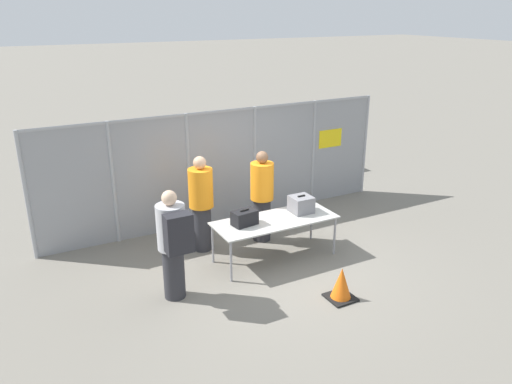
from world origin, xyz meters
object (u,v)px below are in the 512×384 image
(inspection_table, at_px, (275,222))
(suitcase_grey, at_px, (301,204))
(traveler_hooded, at_px, (173,242))
(suitcase_black, at_px, (245,218))
(traffic_cone, at_px, (341,285))
(utility_trailer, at_px, (283,157))
(security_worker_far, at_px, (201,203))
(security_worker_near, at_px, (262,195))

(inspection_table, distance_m, suitcase_grey, 0.61)
(suitcase_grey, height_order, traveler_hooded, traveler_hooded)
(suitcase_black, bearing_deg, traffic_cone, -64.55)
(suitcase_black, bearing_deg, utility_trailer, 51.94)
(suitcase_black, xyz_separation_m, traffic_cone, (0.79, -1.65, -0.63))
(suitcase_grey, xyz_separation_m, security_worker_far, (-1.54, 0.85, 0.02))
(suitcase_grey, distance_m, security_worker_near, 0.81)
(traveler_hooded, relative_size, security_worker_far, 0.98)
(security_worker_near, xyz_separation_m, traffic_cone, (0.06, -2.37, -0.66))
(suitcase_grey, bearing_deg, inspection_table, -172.35)
(security_worker_far, bearing_deg, suitcase_black, 99.24)
(inspection_table, xyz_separation_m, traveler_hooded, (-1.96, -0.42, 0.25))
(suitcase_grey, distance_m, traveler_hooded, 2.58)
(security_worker_far, xyz_separation_m, utility_trailer, (3.63, 3.23, -0.50))
(inspection_table, relative_size, traveler_hooded, 1.25)
(security_worker_near, bearing_deg, utility_trailer, -107.31)
(security_worker_far, bearing_deg, utility_trailer, -154.38)
(security_worker_near, distance_m, security_worker_far, 1.15)
(suitcase_black, bearing_deg, traveler_hooded, -161.28)
(security_worker_far, relative_size, utility_trailer, 0.40)
(utility_trailer, bearing_deg, suitcase_grey, -117.07)
(security_worker_far, bearing_deg, traveler_hooded, 37.76)
(inspection_table, distance_m, traveler_hooded, 2.02)
(inspection_table, height_order, traveler_hooded, traveler_hooded)
(inspection_table, height_order, suitcase_grey, suitcase_grey)
(inspection_table, height_order, utility_trailer, inspection_table)
(suitcase_grey, height_order, traffic_cone, suitcase_grey)
(suitcase_black, height_order, security_worker_near, security_worker_near)
(inspection_table, relative_size, security_worker_near, 1.24)
(suitcase_black, bearing_deg, security_worker_far, 115.32)
(inspection_table, relative_size, utility_trailer, 0.49)
(traffic_cone, bearing_deg, traveler_hooded, 151.70)
(security_worker_near, bearing_deg, inspection_table, 96.72)
(security_worker_far, distance_m, utility_trailer, 4.89)
(suitcase_grey, xyz_separation_m, traffic_cone, (-0.35, -1.68, -0.65))
(suitcase_grey, relative_size, utility_trailer, 0.08)
(suitcase_grey, xyz_separation_m, utility_trailer, (2.09, 4.08, -0.48))
(inspection_table, height_order, security_worker_far, security_worker_far)
(suitcase_grey, bearing_deg, security_worker_far, 151.25)
(inspection_table, distance_m, suitcase_black, 0.58)
(inspection_table, distance_m, traffic_cone, 1.68)
(security_worker_near, bearing_deg, traveler_hooded, 48.43)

